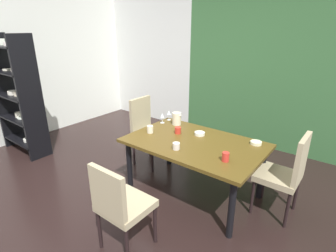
# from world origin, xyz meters

# --- Properties ---
(ground_plane) EXTENTS (5.94, 5.24, 0.02)m
(ground_plane) POSITION_xyz_m (0.00, 0.00, -0.01)
(ground_plane) COLOR black
(back_panel_interior) EXTENTS (2.24, 0.10, 2.70)m
(back_panel_interior) POSITION_xyz_m (-1.85, 2.57, 1.35)
(back_panel_interior) COLOR silver
(back_panel_interior) RESTS_ON ground_plane
(garden_window_panel) EXTENTS (3.70, 0.10, 2.70)m
(garden_window_panel) POSITION_xyz_m (1.12, 2.57, 1.35)
(garden_window_panel) COLOR #386939
(garden_window_panel) RESTS_ON ground_plane
(left_interior_panel) EXTENTS (0.10, 5.24, 2.70)m
(left_interior_panel) POSITION_xyz_m (-2.92, 0.00, 1.35)
(left_interior_panel) COLOR silver
(left_interior_panel) RESTS_ON ground_plane
(dining_table) EXTENTS (1.64, 1.06, 0.73)m
(dining_table) POSITION_xyz_m (0.66, 0.54, 0.65)
(dining_table) COLOR #543F17
(dining_table) RESTS_ON ground_plane
(chair_head_near) EXTENTS (0.44, 0.44, 0.94)m
(chair_head_near) POSITION_xyz_m (0.63, -0.68, 0.54)
(chair_head_near) COLOR tan
(chair_head_near) RESTS_ON ground_plane
(chair_right_far) EXTENTS (0.44, 0.44, 1.00)m
(chair_right_far) POSITION_xyz_m (1.69, 0.80, 0.56)
(chair_right_far) COLOR tan
(chair_right_far) RESTS_ON ground_plane
(chair_left_far) EXTENTS (0.44, 0.44, 1.05)m
(chair_left_far) POSITION_xyz_m (-0.38, 0.80, 0.57)
(chair_left_far) COLOR tan
(chair_left_far) RESTS_ON ground_plane
(display_shelf) EXTENTS (0.96, 0.37, 1.96)m
(display_shelf) POSITION_xyz_m (-2.34, -0.17, 0.99)
(display_shelf) COLOR black
(display_shelf) RESTS_ON ground_plane
(wine_glass_north) EXTENTS (0.06, 0.06, 0.15)m
(wine_glass_north) POSITION_xyz_m (-0.08, 0.82, 0.84)
(wine_glass_north) COLOR silver
(wine_glass_north) RESTS_ON dining_table
(wine_glass_left) EXTENTS (0.06, 0.06, 0.15)m
(wine_glass_left) POSITION_xyz_m (-0.08, 0.98, 0.84)
(wine_glass_left) COLOR silver
(wine_glass_left) RESTS_ON dining_table
(serving_bowl_west) EXTENTS (0.13, 0.13, 0.04)m
(serving_bowl_west) POSITION_xyz_m (1.28, 0.93, 0.75)
(serving_bowl_west) COLOR beige
(serving_bowl_west) RESTS_ON dining_table
(serving_bowl_right) EXTENTS (0.13, 0.13, 0.04)m
(serving_bowl_right) POSITION_xyz_m (0.59, 0.76, 0.75)
(serving_bowl_right) COLOR silver
(serving_bowl_right) RESTS_ON dining_table
(cup_east) EXTENTS (0.08, 0.08, 0.09)m
(cup_east) POSITION_xyz_m (0.34, 0.63, 0.77)
(cup_east) COLOR red
(cup_east) RESTS_ON dining_table
(cup_corner) EXTENTS (0.08, 0.08, 0.08)m
(cup_corner) POSITION_xyz_m (0.60, 0.23, 0.77)
(cup_corner) COLOR beige
(cup_corner) RESTS_ON dining_table
(cup_near_window) EXTENTS (0.08, 0.08, 0.10)m
(cup_near_window) POSITION_xyz_m (0.03, 0.43, 0.78)
(cup_near_window) COLOR beige
(cup_near_window) RESTS_ON dining_table
(cup_south) EXTENTS (0.08, 0.08, 0.10)m
(cup_south) POSITION_xyz_m (1.18, 0.31, 0.78)
(cup_south) COLOR red
(cup_south) RESTS_ON dining_table
(pitcher_center) EXTENTS (0.14, 0.13, 0.18)m
(pitcher_center) POSITION_xyz_m (0.13, 0.89, 0.82)
(pitcher_center) COLOR beige
(pitcher_center) RESTS_ON dining_table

